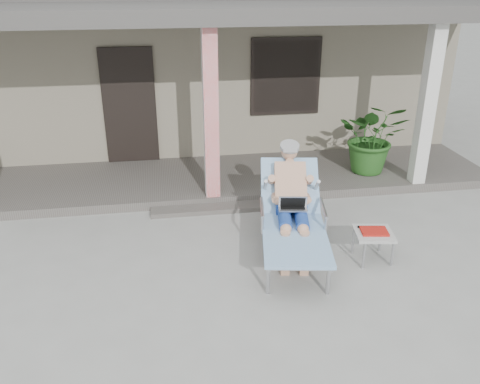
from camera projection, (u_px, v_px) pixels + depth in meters
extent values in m
plane|color=#9E9E99|center=(232.00, 275.00, 6.32)|extent=(60.00, 60.00, 0.00)
cube|color=gray|center=(191.00, 64.00, 11.59)|extent=(10.00, 5.00, 3.00)
cube|color=black|center=(130.00, 106.00, 9.24)|extent=(0.95, 0.06, 2.10)
cube|color=black|center=(286.00, 77.00, 9.47)|extent=(1.20, 0.06, 1.30)
cube|color=black|center=(286.00, 77.00, 9.47)|extent=(1.32, 0.05, 1.42)
cube|color=#605B56|center=(208.00, 179.00, 9.00)|extent=(10.00, 2.00, 0.15)
cube|color=red|center=(211.00, 116.00, 7.67)|extent=(0.22, 0.22, 2.61)
cube|color=silver|center=(427.00, 107.00, 8.18)|extent=(0.22, 0.22, 2.61)
cube|color=#474442|center=(203.00, 12.00, 7.87)|extent=(10.00, 2.30, 0.24)
cube|color=#605B56|center=(215.00, 209.00, 7.97)|extent=(2.00, 0.30, 0.07)
cylinder|color=#B7B7BC|center=(268.00, 279.00, 5.87)|extent=(0.05, 0.05, 0.41)
cylinder|color=#B7B7BC|center=(328.00, 279.00, 5.86)|extent=(0.05, 0.05, 0.41)
cylinder|color=#B7B7BC|center=(264.00, 221.00, 7.20)|extent=(0.05, 0.05, 0.41)
cylinder|color=#B7B7BC|center=(313.00, 222.00, 7.19)|extent=(0.05, 0.05, 0.41)
cube|color=#B7B7BC|center=(295.00, 240.00, 6.25)|extent=(0.91, 1.45, 0.03)
cube|color=#96BDE9|center=(295.00, 238.00, 6.24)|extent=(1.02, 1.51, 0.04)
cube|color=#B7B7BC|center=(290.00, 189.00, 7.05)|extent=(0.79, 0.75, 0.54)
cube|color=#96BDE9|center=(290.00, 186.00, 7.03)|extent=(0.91, 0.85, 0.62)
cylinder|color=#98989A|center=(290.00, 146.00, 7.13)|extent=(0.31, 0.31, 0.14)
cube|color=silver|center=(293.00, 207.00, 6.61)|extent=(0.41, 0.32, 0.26)
cube|color=#B2B1AD|center=(374.00, 233.00, 6.50)|extent=(0.55, 0.55, 0.04)
cylinder|color=#B7B7BC|center=(364.00, 256.00, 6.38)|extent=(0.03, 0.03, 0.36)
cylinder|color=#B7B7BC|center=(393.00, 253.00, 6.43)|extent=(0.03, 0.03, 0.36)
cylinder|color=#B7B7BC|center=(353.00, 241.00, 6.72)|extent=(0.03, 0.03, 0.36)
cylinder|color=#B7B7BC|center=(380.00, 239.00, 6.78)|extent=(0.03, 0.03, 0.36)
cube|color=red|center=(374.00, 231.00, 6.48)|extent=(0.37, 0.30, 0.03)
cube|color=black|center=(370.00, 227.00, 6.60)|extent=(0.33, 0.07, 0.03)
imported|color=#26591E|center=(373.00, 137.00, 8.89)|extent=(1.45, 1.36, 1.28)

